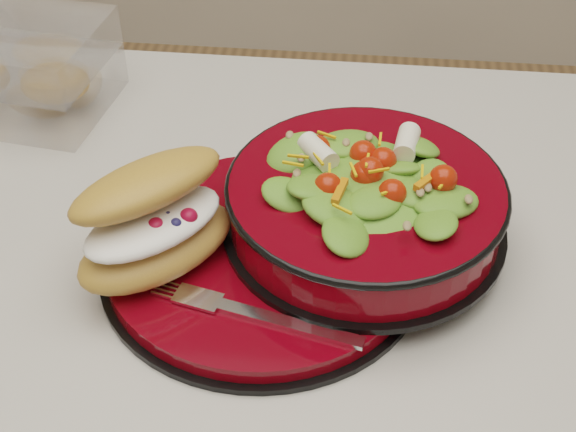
# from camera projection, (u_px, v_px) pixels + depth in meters

# --- Properties ---
(dinner_plate) EXTENTS (0.28, 0.28, 0.02)m
(dinner_plate) POSITION_uv_depth(u_px,v_px,m) (263.00, 256.00, 0.69)
(dinner_plate) COLOR black
(dinner_plate) RESTS_ON island_counter
(salad_bowl) EXTENTS (0.25, 0.25, 0.10)m
(salad_bowl) POSITION_uv_depth(u_px,v_px,m) (366.00, 195.00, 0.68)
(salad_bowl) COLOR black
(salad_bowl) RESTS_ON dinner_plate
(croissant) EXTENTS (0.15, 0.17, 0.09)m
(croissant) POSITION_uv_depth(u_px,v_px,m) (156.00, 221.00, 0.65)
(croissant) COLOR gold
(croissant) RESTS_ON dinner_plate
(fork) EXTENTS (0.16, 0.05, 0.00)m
(fork) POSITION_uv_depth(u_px,v_px,m) (260.00, 315.00, 0.62)
(fork) COLOR silver
(fork) RESTS_ON dinner_plate
(pastry_box) EXTENTS (0.22, 0.17, 0.09)m
(pastry_box) POSITION_uv_depth(u_px,v_px,m) (12.00, 68.00, 0.86)
(pastry_box) COLOR white
(pastry_box) RESTS_ON island_counter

